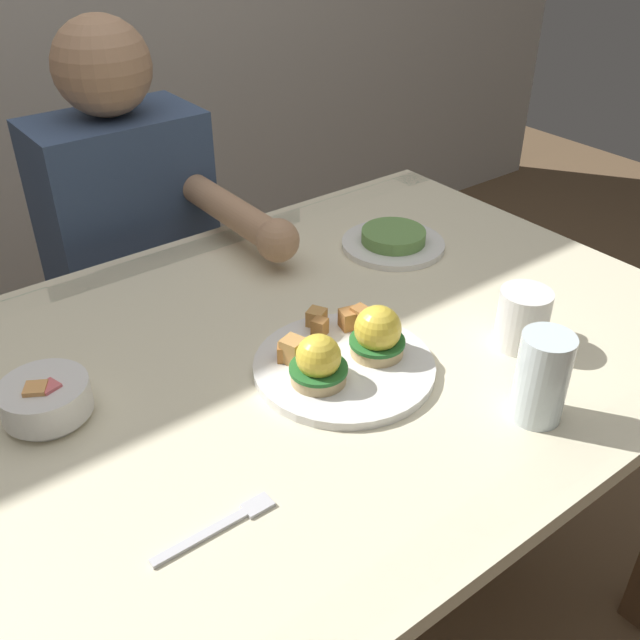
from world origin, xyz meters
TOP-DOWN VIEW (x-y plane):
  - ground_plane at (0.00, 0.00)m, footprint 6.00×6.00m
  - dining_table at (0.00, 0.00)m, footprint 1.20×0.90m
  - eggs_benedict_plate at (-0.03, -0.08)m, footprint 0.27×0.27m
  - fruit_bowl at (-0.41, 0.08)m, footprint 0.12×0.12m
  - coffee_mug at (0.23, -0.19)m, footprint 0.11×0.08m
  - fork at (-0.33, -0.23)m, footprint 0.16×0.02m
  - water_glass_near at (0.11, -0.32)m, footprint 0.07×0.07m
  - side_plate at (0.30, 0.17)m, footprint 0.20×0.20m
  - diner_person at (-0.05, 0.60)m, footprint 0.34×0.54m

SIDE VIEW (x-z plane):
  - ground_plane at x=0.00m, z-range 0.00..0.00m
  - dining_table at x=0.00m, z-range 0.26..1.00m
  - diner_person at x=-0.05m, z-range 0.08..1.22m
  - fork at x=-0.33m, z-range 0.74..0.74m
  - side_plate at x=0.30m, z-range 0.74..0.77m
  - eggs_benedict_plate at x=-0.03m, z-range 0.72..0.81m
  - fruit_bowl at x=-0.41m, z-range 0.74..0.80m
  - coffee_mug at x=0.23m, z-range 0.74..0.84m
  - water_glass_near at x=0.11m, z-range 0.73..0.86m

